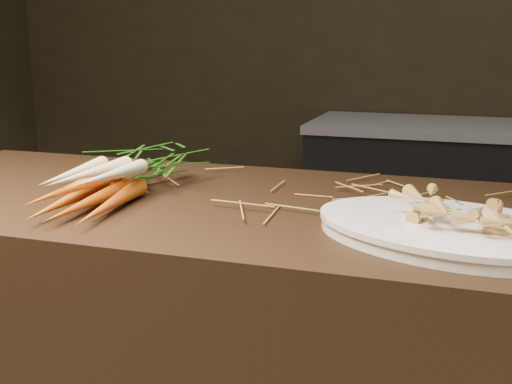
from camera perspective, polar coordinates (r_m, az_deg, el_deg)
back_counter at (r=3.18m, az=21.35°, el=-1.98°), size 1.82×0.62×0.84m
straw_bedding at (r=1.24m, az=13.04°, el=-1.56°), size 1.40×0.60×0.02m
root_veg_bunch at (r=1.39m, az=-11.37°, el=1.83°), size 0.18×0.53×0.10m
serving_platter at (r=1.11m, az=16.86°, el=-3.49°), size 0.52×0.42×0.02m
roasted_veg_heap at (r=1.10m, az=16.99°, el=-1.63°), size 0.26×0.22×0.05m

